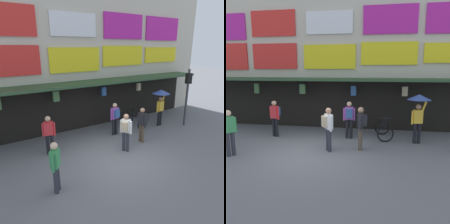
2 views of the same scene
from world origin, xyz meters
TOP-DOWN VIEW (x-y plane):
  - ground_plane at (0.00, 0.00)m, footprint 80.00×80.00m
  - shopfront at (-0.00, 4.57)m, footprint 18.00×2.60m
  - traffic_light_far at (5.35, 1.21)m, footprint 0.33×0.35m
  - bicycle_parked at (2.78, 2.46)m, footprint 0.84×1.23m
  - pedestrian_in_blue at (-2.73, -0.59)m, footprint 0.39×0.45m
  - pedestrian_with_umbrella at (4.13, 1.95)m, footprint 0.96×0.96m
  - pedestrian_in_green at (1.86, 0.80)m, footprint 0.36×0.53m
  - pedestrian_in_yellow at (0.64, 0.45)m, footprint 0.47×0.48m
  - pedestrian_in_white at (-2.17, 1.95)m, footprint 0.50×0.44m
  - pedestrian_in_purple at (1.24, 2.17)m, footprint 0.53×0.39m

SIDE VIEW (x-z plane):
  - ground_plane at x=0.00m, z-range 0.00..0.00m
  - bicycle_parked at x=2.78m, z-range -0.13..0.92m
  - pedestrian_in_blue at x=-2.73m, z-range 0.11..1.79m
  - pedestrian_in_green at x=1.86m, z-range 0.14..1.82m
  - pedestrian_in_yellow at x=0.64m, z-range 0.14..1.82m
  - pedestrian_in_white at x=-2.17m, z-range 0.14..1.82m
  - pedestrian_in_purple at x=1.24m, z-range 0.14..1.82m
  - pedestrian_with_umbrella at x=4.13m, z-range 0.60..2.68m
  - traffic_light_far at x=5.35m, z-range 0.54..3.74m
  - shopfront at x=0.00m, z-range -0.04..7.96m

